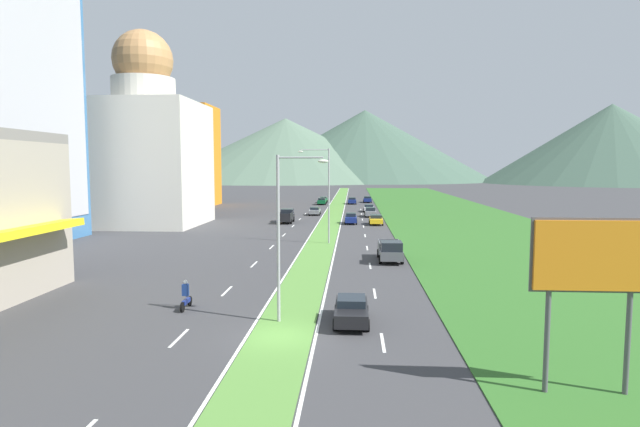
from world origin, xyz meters
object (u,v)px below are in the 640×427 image
object	(u,v)px
billboard_roadside	(591,265)
pickup_truck_0	(390,251)
car_1	(369,208)
motorcycle_rider	(186,297)
car_7	(351,218)
street_lamp_near	(284,227)
car_3	(376,220)
street_lamp_mid	(326,189)
pickup_truck_1	(286,216)
car_0	(351,310)
car_5	(322,201)
car_6	(367,199)
car_2	(324,199)
car_8	(352,201)
car_9	(315,211)
car_4	(370,212)

from	to	relation	value
billboard_roadside	pickup_truck_0	size ratio (longest dim) A/B	1.25
car_1	motorcycle_rider	bearing A→B (deg)	-10.79
car_7	car_1	bearing A→B (deg)	171.06
pickup_truck_0	street_lamp_near	bearing A→B (deg)	-20.70
car_3	pickup_truck_0	distance (m)	29.82
billboard_roadside	car_1	bearing A→B (deg)	94.26
street_lamp_mid	car_3	bearing A→B (deg)	71.64
street_lamp_mid	car_1	xyz separation A→B (m)	(6.02, 41.16, -5.36)
street_lamp_mid	pickup_truck_1	size ratio (longest dim) A/B	1.96
car_0	car_5	bearing A→B (deg)	-175.42
car_6	car_7	xyz separation A→B (m)	(-3.70, -46.32, 0.05)
car_3	motorcycle_rider	world-z (taller)	motorcycle_rider
billboard_roadside	car_2	xyz separation A→B (m)	(-15.92, 103.08, -4.24)
car_3	car_7	world-z (taller)	car_7
car_1	pickup_truck_0	distance (m)	51.58
car_0	pickup_truck_1	size ratio (longest dim) A/B	0.80
car_2	pickup_truck_0	xyz separation A→B (m)	(10.50, -75.88, 0.24)
billboard_roadside	car_6	xyz separation A→B (m)	(-5.45, 104.19, -4.22)
car_2	pickup_truck_1	xyz separation A→B (m)	(-3.16, -44.17, 0.24)
pickup_truck_0	motorcycle_rider	bearing A→B (deg)	-38.90
car_0	motorcycle_rider	xyz separation A→B (m)	(-10.00, 2.15, 0.00)
car_5	car_8	size ratio (longest dim) A/B	1.08
car_5	car_8	xyz separation A→B (m)	(6.84, 2.10, -0.01)
car_3	car_5	xyz separation A→B (m)	(-10.50, 39.70, 0.04)
car_3	car_0	bearing A→B (deg)	-4.03
billboard_roadside	car_5	bearing A→B (deg)	99.36
car_2	car_7	bearing A→B (deg)	-171.48
street_lamp_near	car_3	distance (m)	49.48
car_6	pickup_truck_1	size ratio (longest dim) A/B	0.87
car_6	street_lamp_near	bearing A→B (deg)	-4.25
car_7	car_9	xyz separation A→B (m)	(-6.49, 13.63, -0.08)
car_2	car_9	xyz separation A→B (m)	(0.28, -31.58, -0.01)
street_lamp_mid	pickup_truck_0	world-z (taller)	street_lamp_mid
car_4	car_9	world-z (taller)	car_4
street_lamp_near	pickup_truck_1	size ratio (longest dim) A/B	1.71
billboard_roadside	car_8	xyz separation A→B (m)	(-9.10, 98.82, -4.21)
car_3	car_8	world-z (taller)	car_8
car_7	car_8	distance (m)	40.96
pickup_truck_1	motorcycle_rider	xyz separation A→B (m)	(0.22, -48.37, -0.24)
car_0	car_2	world-z (taller)	car_2
car_2	pickup_truck_1	size ratio (longest dim) A/B	0.80
car_6	pickup_truck_0	distance (m)	76.99
car_2	car_9	size ratio (longest dim) A/B	1.05
car_0	car_3	bearing A→B (deg)	175.97
car_1	car_7	bearing A→B (deg)	-8.94
car_9	pickup_truck_0	world-z (taller)	pickup_truck_0
car_0	pickup_truck_0	bearing A→B (deg)	169.61
car_3	car_4	xyz separation A→B (m)	(-0.42, 11.97, 0.05)
car_1	pickup_truck_0	size ratio (longest dim) A/B	0.75
car_6	car_9	xyz separation A→B (m)	(-10.19, -32.69, -0.02)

